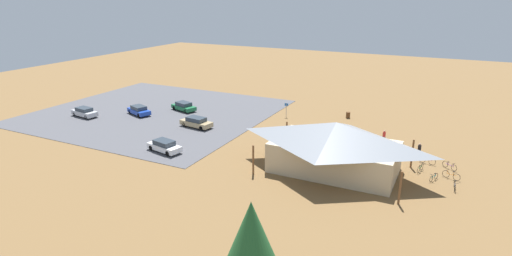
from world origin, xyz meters
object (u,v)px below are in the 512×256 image
Objects in this scene: lot_sign at (286,108)px; car_tan_front_row at (196,122)px; trash_bin at (348,115)px; car_white_back_corner at (164,146)px; car_blue_near_entry at (139,110)px; bicycle_teal_trailside at (434,177)px; bicycle_red_by_bin at (427,160)px; car_silver_by_curb at (84,112)px; visitor_near_lot at (419,150)px; bicycle_orange_near_sign at (451,175)px; bicycle_blue_back_row at (400,155)px; pine_far_west at (251,240)px; bicycle_silver_lone_east at (455,186)px; bicycle_yellow_yard_right at (311,137)px; bike_pavilion at (335,144)px; car_green_second_row at (184,106)px; bicycle_green_lone_west at (420,168)px; visitor_at_bikes at (384,136)px; bicycle_purple_front_row at (450,166)px.

lot_sign is 0.46× the size of car_tan_front_row.
trash_bin is 27.92m from car_white_back_corner.
car_blue_near_entry is (28.92, 12.49, 0.28)m from trash_bin.
bicycle_red_by_bin is at bearing -77.18° from bicycle_teal_trailside.
trash_bin is at bearing -154.53° from car_silver_by_curb.
car_silver_by_curb is 46.80m from visitor_near_lot.
bicycle_blue_back_row is at bearing -32.37° from bicycle_orange_near_sign.
bicycle_silver_lone_east is (-9.78, -22.99, -4.85)m from pine_far_west.
car_blue_near_entry is (27.10, 0.96, 0.37)m from bicycle_yellow_yard_right.
bike_pavilion is 9.10m from bicycle_blue_back_row.
car_green_second_row is at bearing -6.95° from visitor_near_lot.
bicycle_orange_near_sign reaches higher than bicycle_green_lone_west.
car_tan_front_row reaches higher than bicycle_silver_lone_east.
car_white_back_corner is at bearing 39.79° from bicycle_yellow_yard_right.
bicycle_red_by_bin reaches higher than bicycle_silver_lone_east.
car_silver_by_curb reaches higher than bicycle_green_lone_west.
visitor_at_bikes is (-35.56, -3.78, 0.15)m from car_blue_near_entry.
trash_bin is 0.51× the size of bicycle_silver_lone_east.
lot_sign is 1.51× the size of bicycle_purple_front_row.
bicycle_blue_back_row is at bearing 125.40° from trash_bin.
visitor_at_bikes is at bearing -161.56° from bicycle_yellow_yard_right.
visitor_at_bikes is at bearing 127.35° from trash_bin.
car_green_second_row is (22.35, -3.93, 0.36)m from bicycle_yellow_yard_right.
bicycle_teal_trailside is at bearing 173.04° from car_tan_front_row.
visitor_near_lot is (3.48, -4.43, 0.53)m from bicycle_orange_near_sign.
car_green_second_row is 30.83m from visitor_at_bikes.
pine_far_west is at bearing 139.41° from car_blue_near_entry.
car_tan_front_row is (21.06, -5.79, -2.16)m from bike_pavilion.
bicycle_yellow_yard_right is at bearing -23.12° from bicycle_silver_lone_east.
trash_bin is 0.41× the size of lot_sign.
car_blue_near_entry reaches higher than bicycle_yellow_yard_right.
bicycle_yellow_yard_right is 0.81× the size of bicycle_blue_back_row.
car_blue_near_entry is at bearing 2.04° from bicycle_yellow_yard_right.
visitor_near_lot reaches higher than bicycle_yellow_yard_right.
car_tan_front_row is at bearing -6.96° from bicycle_teal_trailside.
car_silver_by_curb reaches higher than bicycle_purple_front_row.
bike_pavilion reaches higher than visitor_at_bikes.
bicycle_blue_back_row is (-4.11, -28.67, -4.81)m from pine_far_west.
trash_bin is 22.34m from car_tan_front_row.
bicycle_purple_front_row is at bearing -82.77° from bicycle_silver_lone_east.
visitor_at_bikes reaches higher than bicycle_purple_front_row.
bicycle_blue_back_row is 0.38× the size of car_green_second_row.
bicycle_orange_near_sign is (-1.52, -1.16, 0.04)m from bicycle_teal_trailside.
bicycle_blue_back_row is (3.76, -4.51, 0.05)m from bicycle_teal_trailside.
bike_pavilion is at bearing 176.14° from car_silver_by_curb.
bicycle_green_lone_west is 4.38m from bicycle_silver_lone_east.
car_green_second_row is 1.00× the size of car_white_back_corner.
bicycle_green_lone_west is 28.21m from car_white_back_corner.
pine_far_west is at bearing 96.99° from trash_bin.
car_green_second_row is at bearing -9.14° from bicycle_blue_back_row.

